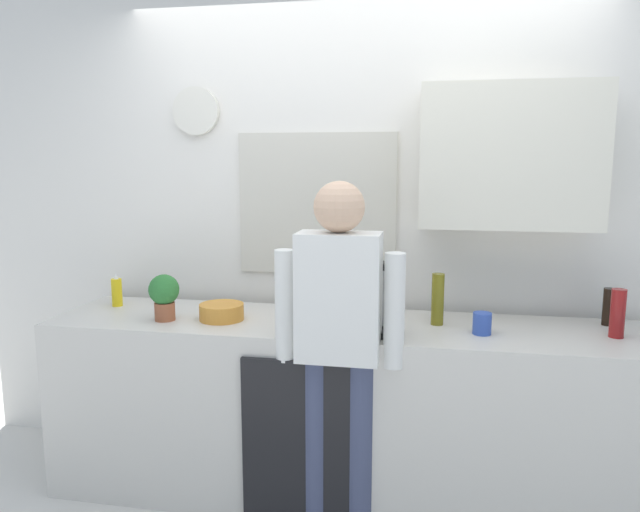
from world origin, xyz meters
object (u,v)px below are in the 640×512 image
object	(u,v)px
bottle_olive_oil	(438,299)
potted_plant	(164,294)
mixing_bowl	(222,312)
person_at_sink	(339,331)
bottle_dark_sauce	(609,307)
cup_white_mug	(302,323)
cup_blue_mug	(482,323)
coffee_maker	(368,300)
dish_soap	(117,292)
bottle_red_vinegar	(618,313)

from	to	relation	value
bottle_olive_oil	potted_plant	bearing A→B (deg)	-172.56
mixing_bowl	person_at_sink	distance (m)	0.67
bottle_dark_sauce	potted_plant	bearing A→B (deg)	-171.51
cup_white_mug	cup_blue_mug	xyz separation A→B (m)	(0.81, 0.14, 0.00)
bottle_olive_oil	bottle_dark_sauce	size ratio (longest dim) A/B	1.39
bottle_dark_sauce	cup_white_mug	bearing A→B (deg)	-163.90
coffee_maker	dish_soap	bearing A→B (deg)	170.68
coffee_maker	cup_blue_mug	world-z (taller)	coffee_maker
person_at_sink	bottle_red_vinegar	bearing A→B (deg)	1.58
mixing_bowl	bottle_dark_sauce	bearing A→B (deg)	7.87
bottle_dark_sauce	potted_plant	xyz separation A→B (m)	(-2.13, -0.32, 0.04)
bottle_red_vinegar	mixing_bowl	world-z (taller)	bottle_red_vinegar
coffee_maker	dish_soap	size ratio (longest dim) A/B	1.83
bottle_olive_oil	mixing_bowl	size ratio (longest dim) A/B	1.14
coffee_maker	cup_white_mug	xyz separation A→B (m)	(-0.29, -0.09, -0.10)
bottle_olive_oil	mixing_bowl	distance (m)	1.06
coffee_maker	bottle_olive_oil	size ratio (longest dim) A/B	1.32
bottle_dark_sauce	mixing_bowl	bearing A→B (deg)	-172.13
mixing_bowl	bottle_olive_oil	bearing A→B (deg)	6.06
cup_white_mug	person_at_sink	bearing A→B (deg)	-26.92
coffee_maker	bottle_red_vinegar	bearing A→B (deg)	5.99
cup_white_mug	bottle_red_vinegar	bearing A→B (deg)	8.20
cup_blue_mug	person_at_sink	bearing A→B (deg)	-159.67
bottle_red_vinegar	potted_plant	distance (m)	2.12
bottle_dark_sauce	bottle_red_vinegar	bearing A→B (deg)	-95.29
cup_white_mug	person_at_sink	size ratio (longest dim) A/B	0.06
bottle_olive_oil	dish_soap	distance (m)	1.71
bottle_dark_sauce	cup_white_mug	xyz separation A→B (m)	(-1.41, -0.41, -0.04)
bottle_dark_sauce	cup_blue_mug	world-z (taller)	bottle_dark_sauce
bottle_red_vinegar	dish_soap	size ratio (longest dim) A/B	1.22
bottle_olive_oil	dish_soap	size ratio (longest dim) A/B	1.39
potted_plant	cup_white_mug	bearing A→B (deg)	-7.17
cup_blue_mug	bottle_red_vinegar	bearing A→B (deg)	6.16
bottle_red_vinegar	mixing_bowl	distance (m)	1.84
coffee_maker	bottle_dark_sauce	bearing A→B (deg)	16.06
bottle_olive_oil	mixing_bowl	bearing A→B (deg)	-173.94
potted_plant	dish_soap	world-z (taller)	potted_plant
bottle_olive_oil	potted_plant	size ratio (longest dim) A/B	1.09
mixing_bowl	person_at_sink	world-z (taller)	person_at_sink
potted_plant	person_at_sink	distance (m)	0.92
dish_soap	mixing_bowl	bearing A→B (deg)	-13.92
coffee_maker	bottle_red_vinegar	world-z (taller)	coffee_maker
mixing_bowl	coffee_maker	bearing A→B (deg)	-5.11
bottle_red_vinegar	coffee_maker	bearing A→B (deg)	-174.01
bottle_dark_sauce	coffee_maker	bearing A→B (deg)	-163.94
bottle_dark_sauce	dish_soap	size ratio (longest dim) A/B	1.00
bottle_olive_oil	mixing_bowl	xyz separation A→B (m)	(-1.05, -0.11, -0.08)
bottle_dark_sauce	potted_plant	size ratio (longest dim) A/B	0.78
bottle_dark_sauce	bottle_red_vinegar	world-z (taller)	bottle_red_vinegar
bottle_olive_oil	person_at_sink	bearing A→B (deg)	-139.94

